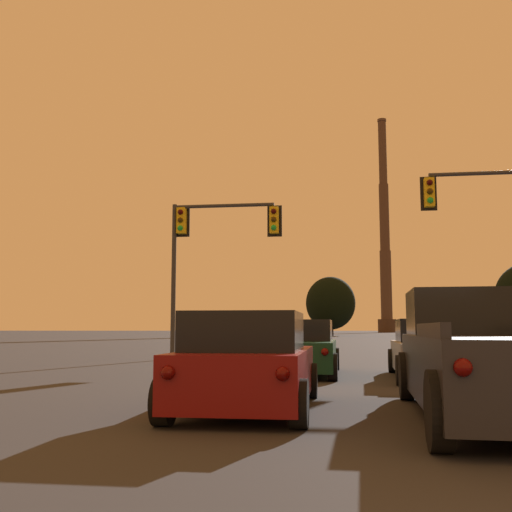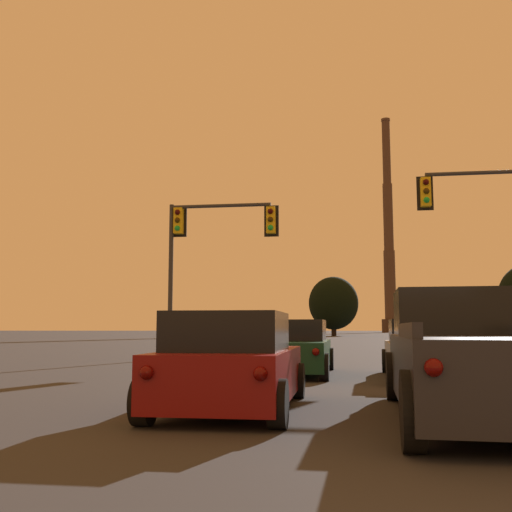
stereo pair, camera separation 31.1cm
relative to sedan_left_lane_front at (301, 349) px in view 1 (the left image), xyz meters
The scene contains 7 objects.
sedan_left_lane_front is the anchor object (origin of this frame).
hatchback_left_lane_second 7.11m from the sedan_left_lane_front, 92.59° to the right, with size 1.91×4.11×1.44m.
sedan_center_lane_front 3.39m from the sedan_left_lane_front, 15.62° to the right, with size 2.15×4.76×1.43m.
pickup_truck_center_lane_second 7.94m from the sedan_left_lane_front, 67.44° to the right, with size 2.37×5.57×1.82m.
traffic_light_overhead_left 9.04m from the sedan_left_lane_front, 120.06° to the left, with size 4.52×0.50×6.16m.
smokestack 164.70m from the sedan_left_lane_front, 84.75° to the left, with size 5.26×5.26×64.05m.
treeline_far_right 81.02m from the sedan_left_lane_front, 90.18° to the left, with size 7.92×7.13×9.47m.
Camera 1 is at (-2.02, -1.14, 1.20)m, focal length 42.00 mm.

